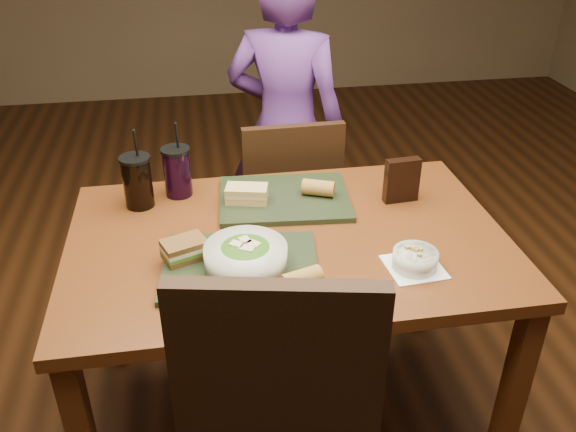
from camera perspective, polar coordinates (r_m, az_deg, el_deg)
The scene contains 15 objects.
ground at distance 2.31m, azimuth 0.00°, elevation -17.87°, with size 6.00×6.00×0.00m, color #381C0B.
dining_table at distance 1.87m, azimuth 0.00°, elevation -4.26°, with size 1.30×0.85×0.75m.
chair_far at distance 2.49m, azimuth 0.12°, elevation 0.82°, with size 0.39×0.39×0.89m.
diner at distance 2.66m, azimuth -0.16°, elevation 8.10°, with size 0.52×0.34×1.43m, color #572B77.
tray_near at distance 1.68m, azimuth -4.46°, elevation -4.72°, with size 0.42×0.32×0.02m, color black.
tray_far at distance 2.00m, azimuth -0.34°, elevation 1.65°, with size 0.42×0.32×0.02m, color black.
salad_bowl at distance 1.63m, azimuth -3.98°, elevation -3.71°, with size 0.22×0.22×0.07m.
soup_bowl at distance 1.70m, azimuth 11.80°, elevation -3.98°, with size 0.16×0.16×0.06m.
sandwich_near at distance 1.70m, azimuth -9.66°, elevation -3.09°, with size 0.14×0.12×0.05m.
sandwich_far at distance 1.96m, azimuth -3.88°, elevation 2.07°, with size 0.14×0.10×0.05m.
baguette_near at distance 1.56m, azimuth 1.30°, elevation -5.94°, with size 0.05×0.05×0.10m, color #AD7533.
baguette_far at distance 1.99m, azimuth 2.86°, elevation 2.65°, with size 0.05×0.05×0.10m, color #AD7533.
cup_cola at distance 1.99m, azimuth -13.90°, elevation 3.18°, with size 0.10×0.10×0.27m.
cup_berry at distance 2.04m, azimuth -10.32°, elevation 4.13°, with size 0.10×0.10×0.26m.
chip_bag at distance 2.01m, azimuth 10.60°, elevation 3.31°, with size 0.11×0.03×0.15m, color black.
Camera 1 is at (-0.25, -1.51, 1.72)m, focal length 38.00 mm.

